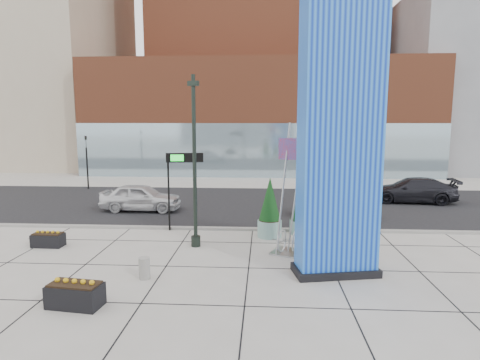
# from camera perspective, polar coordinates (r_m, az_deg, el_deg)

# --- Properties ---
(ground) EXTENTS (160.00, 160.00, 0.00)m
(ground) POSITION_cam_1_polar(r_m,az_deg,el_deg) (15.72, -2.34, -11.03)
(ground) COLOR #9E9991
(ground) RESTS_ON ground
(street_asphalt) EXTENTS (80.00, 12.00, 0.02)m
(street_asphalt) POSITION_cam_1_polar(r_m,az_deg,el_deg) (25.33, -0.08, -3.46)
(street_asphalt) COLOR black
(street_asphalt) RESTS_ON ground
(curb_edge) EXTENTS (80.00, 0.30, 0.12)m
(curb_edge) POSITION_cam_1_polar(r_m,az_deg,el_deg) (19.50, -1.16, -6.95)
(curb_edge) COLOR gray
(curb_edge) RESTS_ON ground
(tower_podium) EXTENTS (34.00, 10.00, 11.00)m
(tower_podium) POSITION_cam_1_polar(r_m,az_deg,el_deg) (41.74, 2.75, 8.80)
(tower_podium) COLOR brown
(tower_podium) RESTS_ON ground
(tower_glass_front) EXTENTS (34.00, 0.60, 5.00)m
(tower_glass_front) POSITION_cam_1_polar(r_m,az_deg,el_deg) (37.04, 2.62, 4.21)
(tower_glass_front) COLOR #8CA5B2
(tower_glass_front) RESTS_ON ground
(building_beige_left) EXTENTS (18.00, 20.00, 34.00)m
(building_beige_left) POSITION_cam_1_polar(r_m,az_deg,el_deg) (57.19, -27.09, 19.43)
(building_beige_left) COLOR tan
(building_beige_left) RESTS_ON ground
(blue_pylon) EXTENTS (3.03, 1.77, 9.47)m
(blue_pylon) POSITION_cam_1_polar(r_m,az_deg,el_deg) (13.63, 14.00, 5.40)
(blue_pylon) COLOR #0B2DB3
(blue_pylon) RESTS_ON ground
(lamp_post) EXTENTS (0.48, 0.39, 7.05)m
(lamp_post) POSITION_cam_1_polar(r_m,az_deg,el_deg) (16.55, -6.45, 0.22)
(lamp_post) COLOR black
(lamp_post) RESTS_ON ground
(public_art_sculpture) EXTENTS (2.55, 1.95, 5.20)m
(public_art_sculpture) POSITION_cam_1_polar(r_m,az_deg,el_deg) (15.84, 8.88, -5.81)
(public_art_sculpture) COLOR #B3B7B8
(public_art_sculpture) RESTS_ON ground
(concrete_bollard) EXTENTS (0.37, 0.37, 0.73)m
(concrete_bollard) POSITION_cam_1_polar(r_m,az_deg,el_deg) (14.05, -13.44, -12.09)
(concrete_bollard) COLOR gray
(concrete_bollard) RESTS_ON ground
(overhead_street_sign) EXTENTS (1.76, 0.43, 3.72)m
(overhead_street_sign) POSITION_cam_1_polar(r_m,az_deg,el_deg) (19.05, -8.35, 2.21)
(overhead_street_sign) COLOR black
(overhead_street_sign) RESTS_ON ground
(round_planter_east) EXTENTS (0.91, 0.91, 2.28)m
(round_planter_east) POSITION_cam_1_polar(r_m,az_deg,el_deg) (18.73, 12.86, -4.59)
(round_planter_east) COLOR #7DA9A2
(round_planter_east) RESTS_ON ground
(round_planter_mid) EXTENTS (0.92, 0.92, 2.29)m
(round_planter_mid) POSITION_cam_1_polar(r_m,az_deg,el_deg) (18.88, 8.49, -4.35)
(round_planter_mid) COLOR #7DA9A2
(round_planter_mid) RESTS_ON ground
(round_planter_west) EXTENTS (1.09, 1.09, 2.74)m
(round_planter_west) POSITION_cam_1_polar(r_m,az_deg,el_deg) (18.17, 4.26, -4.11)
(round_planter_west) COLOR #7DA9A2
(round_planter_west) RESTS_ON ground
(box_planter_north) EXTENTS (1.27, 0.67, 0.69)m
(box_planter_north) POSITION_cam_1_polar(r_m,az_deg,el_deg) (18.79, -25.63, -7.58)
(box_planter_north) COLOR black
(box_planter_north) RESTS_ON ground
(box_planter_south) EXTENTS (1.59, 0.94, 0.83)m
(box_planter_south) POSITION_cam_1_polar(r_m,az_deg,el_deg) (12.69, -22.40, -14.72)
(box_planter_south) COLOR black
(box_planter_south) RESTS_ON ground
(car_white_west) EXTENTS (4.65, 1.92, 1.58)m
(car_white_west) POSITION_cam_1_polar(r_m,az_deg,el_deg) (24.12, -13.91, -2.43)
(car_white_west) COLOR silver
(car_white_west) RESTS_ON ground
(car_silver_mid) EXTENTS (4.45, 2.23, 1.40)m
(car_silver_mid) POSITION_cam_1_polar(r_m,az_deg,el_deg) (22.34, 13.26, -3.50)
(car_silver_mid) COLOR #A7AAAF
(car_silver_mid) RESTS_ON ground
(car_dark_east) EXTENTS (5.65, 2.77, 1.58)m
(car_dark_east) POSITION_cam_1_polar(r_m,az_deg,el_deg) (28.08, 23.20, -1.35)
(car_dark_east) COLOR black
(car_dark_east) RESTS_ON ground
(traffic_signal) EXTENTS (0.15, 0.18, 4.10)m
(traffic_signal) POSITION_cam_1_polar(r_m,az_deg,el_deg) (32.80, -20.95, 2.76)
(traffic_signal) COLOR black
(traffic_signal) RESTS_ON ground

